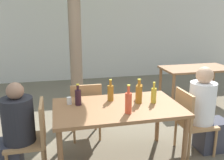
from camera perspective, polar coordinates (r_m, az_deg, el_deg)
name	(u,v)px	position (r m, az deg, el deg)	size (l,w,h in m)	color
cafe_building_wall	(80,30)	(7.08, -7.37, 11.32)	(10.00, 0.08, 2.80)	silver
dining_table_front	(117,112)	(3.08, 1.26, -7.36)	(1.54, 0.92, 0.76)	brown
dining_table_back	(196,72)	(5.47, 18.64, 1.73)	(1.41, 0.74, 0.76)	brown
patio_chair_0	(33,135)	(3.09, -17.54, -11.84)	(0.44, 0.44, 0.88)	#A87A4C
patio_chair_1	(190,119)	(3.52, 17.50, -8.44)	(0.44, 0.44, 0.88)	#A87A4C
patio_chair_2	(86,108)	(3.73, -6.03, -6.41)	(0.44, 0.44, 0.88)	#A87A4C
person_seated_0	(12,136)	(3.12, -21.95, -11.82)	(0.58, 0.35, 1.13)	#383842
person_seated_1	(206,114)	(3.62, 20.74, -7.34)	(0.57, 0.34, 1.20)	#383842
soda_bottle_0	(128,102)	(2.80, 3.77, -5.12)	(0.08, 0.08, 0.33)	#DB4C2D
oil_cruet_1	(154,95)	(3.17, 9.51, -3.37)	(0.07, 0.07, 0.27)	gold
amber_bottle_2	(111,92)	(3.20, -0.34, -2.87)	(0.08, 0.08, 0.28)	#9E661E
wine_bottle_3	(78,97)	(3.08, -7.76, -3.85)	(0.08, 0.08, 0.27)	#331923
amber_bottle_4	(139,94)	(3.13, 6.14, -3.14)	(0.08, 0.08, 0.31)	#9E661E
amber_bottle_5	(139,91)	(3.33, 6.28, -2.41)	(0.08, 0.08, 0.26)	#9E661E
drinking_glass_0	(140,91)	(3.46, 6.45, -2.55)	(0.06, 0.06, 0.11)	silver
drinking_glass_1	(69,101)	(3.14, -9.76, -4.69)	(0.06, 0.06, 0.09)	silver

